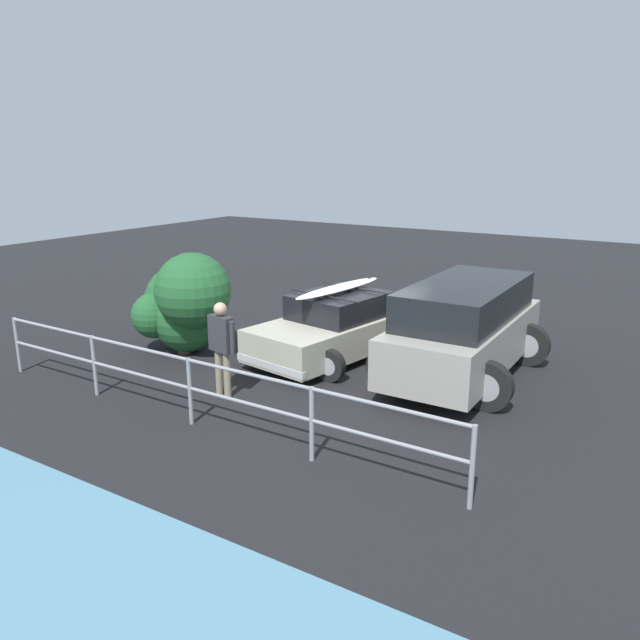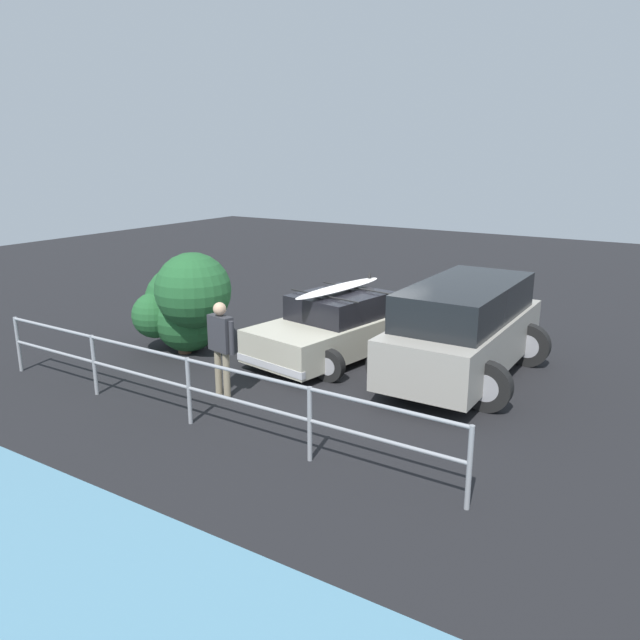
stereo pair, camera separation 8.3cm
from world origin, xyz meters
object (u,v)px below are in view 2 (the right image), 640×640
object	(u,v)px
sedan_car	(336,327)
person_bystander	(221,340)
suv_car	(465,329)
bush_near_left	(185,303)

from	to	relation	value
sedan_car	person_bystander	world-z (taller)	person_bystander
suv_car	person_bystander	world-z (taller)	suv_car
suv_car	person_bystander	xyz separation A→B (m)	(3.31, 3.26, 0.07)
sedan_car	bush_near_left	bearing A→B (deg)	25.91
sedan_car	suv_car	bearing A→B (deg)	-175.61
sedan_car	person_bystander	distance (m)	3.13
suv_car	person_bystander	size ratio (longest dim) A/B	2.74
sedan_car	suv_car	world-z (taller)	suv_car
person_bystander	bush_near_left	distance (m)	2.91
sedan_car	bush_near_left	size ratio (longest dim) A/B	1.68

